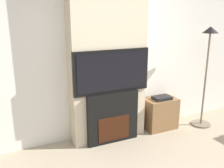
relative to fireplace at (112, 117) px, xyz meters
name	(u,v)px	position (x,y,z in m)	size (l,w,h in m)	color
wall_back	(103,47)	(0.00, 0.32, 0.97)	(6.00, 0.06, 2.70)	silver
chimney_breast	(108,49)	(0.00, 0.14, 0.97)	(1.11, 0.29, 2.70)	beige
fireplace	(112,117)	(0.00, 0.00, 0.00)	(0.78, 0.15, 0.76)	black
television	(112,71)	(0.00, 0.00, 0.68)	(1.12, 0.07, 0.60)	black
floor_lamp	(207,63)	(1.61, -0.13, 0.70)	(0.32, 0.32, 1.64)	#726651
media_stand	(160,113)	(0.90, 0.08, -0.11)	(0.52, 0.35, 0.56)	brown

